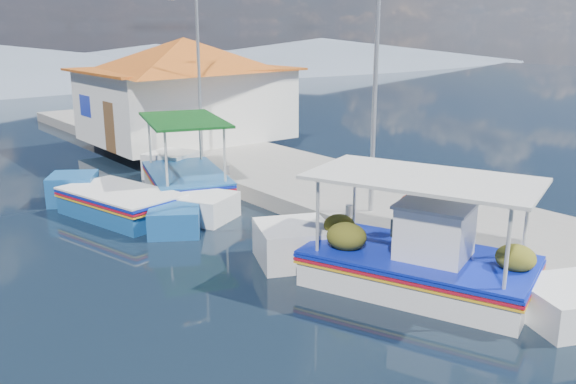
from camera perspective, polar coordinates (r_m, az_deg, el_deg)
ground at (r=12.51m, az=-0.64°, el=-9.88°), size 160.00×160.00×0.00m
quay at (r=20.34m, az=2.25°, el=0.83°), size 5.00×44.00×0.50m
bollards at (r=18.40m, az=-1.21°, el=0.57°), size 0.20×17.20×0.30m
main_caique at (r=13.05m, az=11.95°, el=-6.66°), size 4.27×7.62×2.69m
caique_green_canopy at (r=19.95m, az=-9.75°, el=0.83°), size 3.71×7.17×2.81m
caique_blue_hull at (r=18.21m, az=-15.51°, el=-1.24°), size 2.93×6.42×1.17m
harbor_building at (r=27.44m, az=-9.63°, el=9.73°), size 10.49×10.49×4.40m
lamp_post_near at (r=15.90m, az=7.98°, el=9.84°), size 1.21×0.14×6.00m
lamp_post_far at (r=23.06m, az=-8.61°, el=11.45°), size 1.21×0.14×6.00m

